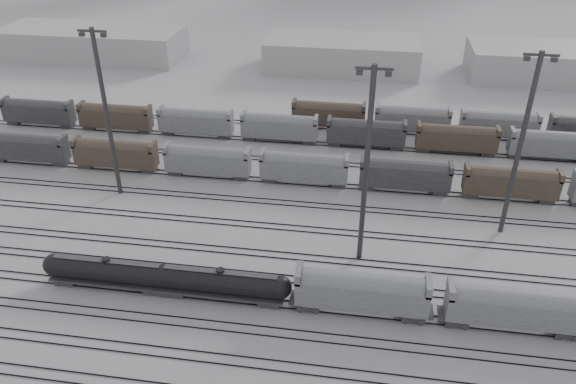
# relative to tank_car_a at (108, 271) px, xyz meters

# --- Properties ---
(ground) EXTENTS (900.00, 900.00, 0.00)m
(ground) POSITION_rel_tank_car_a_xyz_m (13.52, -1.00, -2.54)
(ground) COLOR #B2B2B7
(ground) RESTS_ON ground
(tracks) EXTENTS (220.00, 71.50, 0.16)m
(tracks) POSITION_rel_tank_car_a_xyz_m (13.52, 16.50, -2.46)
(tracks) COLOR black
(tracks) RESTS_ON ground
(tank_car_a) EXTENTS (17.76, 2.96, 4.39)m
(tank_car_a) POSITION_rel_tank_car_a_xyz_m (0.00, 0.00, 0.00)
(tank_car_a) COLOR #242427
(tank_car_a) RESTS_ON ground
(tank_car_b) EXTENTS (17.99, 3.00, 4.45)m
(tank_car_b) POSITION_rel_tank_car_a_xyz_m (15.03, 0.00, 0.03)
(tank_car_b) COLOR #242427
(tank_car_b) RESTS_ON ground
(hopper_car_a) EXTENTS (16.14, 3.21, 5.77)m
(hopper_car_a) POSITION_rel_tank_car_a_xyz_m (32.57, -0.00, 1.03)
(hopper_car_a) COLOR #242427
(hopper_car_a) RESTS_ON ground
(hopper_car_b) EXTENTS (15.79, 3.14, 5.65)m
(hopper_car_b) POSITION_rel_tank_car_a_xyz_m (50.38, 0.00, 0.95)
(hopper_car_b) COLOR #242427
(hopper_car_b) RESTS_ON ground
(light_mast_b) EXTENTS (4.43, 0.71, 27.67)m
(light_mast_b) POSITION_rel_tank_car_a_xyz_m (-8.61, 23.06, 12.14)
(light_mast_b) COLOR #333335
(light_mast_b) RESTS_ON ground
(light_mast_c) EXTENTS (4.48, 0.72, 27.98)m
(light_mast_c) POSITION_rel_tank_car_a_xyz_m (31.96, 11.32, 12.31)
(light_mast_c) COLOR #333335
(light_mast_c) RESTS_ON ground
(light_mast_d) EXTENTS (4.42, 0.71, 27.62)m
(light_mast_d) POSITION_rel_tank_car_a_xyz_m (52.78, 21.09, 12.11)
(light_mast_d) COLOR #333335
(light_mast_d) RESTS_ON ground
(bg_string_near) EXTENTS (151.00, 3.00, 5.60)m
(bg_string_near) POSITION_rel_tank_car_a_xyz_m (21.52, 31.00, 0.26)
(bg_string_near) COLOR gray
(bg_string_near) RESTS_ON ground
(bg_string_mid) EXTENTS (151.00, 3.00, 5.60)m
(bg_string_mid) POSITION_rel_tank_car_a_xyz_m (31.52, 47.00, 0.26)
(bg_string_mid) COLOR #242427
(bg_string_mid) RESTS_ON ground
(bg_string_far) EXTENTS (66.00, 3.00, 5.60)m
(bg_string_far) POSITION_rel_tank_car_a_xyz_m (49.02, 55.00, 0.26)
(bg_string_far) COLOR #47392D
(bg_string_far) RESTS_ON ground
(warehouse_left) EXTENTS (50.00, 18.00, 8.00)m
(warehouse_left) POSITION_rel_tank_car_a_xyz_m (-46.48, 94.00, 1.46)
(warehouse_left) COLOR #ABABAD
(warehouse_left) RESTS_ON ground
(warehouse_mid) EXTENTS (40.00, 18.00, 8.00)m
(warehouse_mid) POSITION_rel_tank_car_a_xyz_m (23.52, 94.00, 1.46)
(warehouse_mid) COLOR #ABABAD
(warehouse_mid) RESTS_ON ground
(warehouse_right) EXTENTS (35.00, 18.00, 8.00)m
(warehouse_right) POSITION_rel_tank_car_a_xyz_m (73.52, 94.00, 1.46)
(warehouse_right) COLOR #ABABAD
(warehouse_right) RESTS_ON ground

